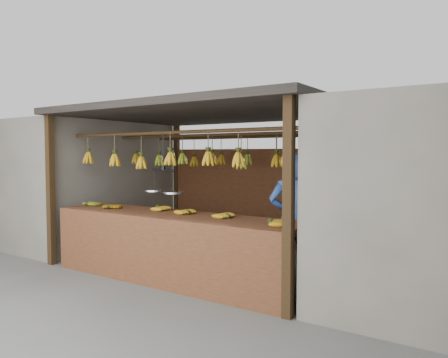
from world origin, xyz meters
The scene contains 8 objects.
ground centered at (0.00, 0.00, 0.00)m, with size 80.00×80.00×0.00m, color #5B5B57.
stall centered at (0.00, 0.33, 1.97)m, with size 4.30×3.30×2.40m.
neighbor_left centered at (-3.60, 0.00, 1.15)m, with size 3.00×3.00×2.30m, color slate.
counter centered at (0.13, -1.23, 0.71)m, with size 3.73×0.85×0.96m.
hanging_bananas centered at (0.00, 0.00, 1.62)m, with size 3.62×2.23×0.39m.
balance_scale centered at (-0.14, -1.00, 1.23)m, with size 0.73×0.39×0.83m.
vendor centered at (1.60, -0.50, 0.86)m, with size 0.63×0.41×1.72m, color #3359A5.
bag_bundles centered at (1.94, 1.35, 1.03)m, with size 0.08×0.26×1.25m.
Camera 1 is at (3.92, -5.56, 1.71)m, focal length 35.00 mm.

